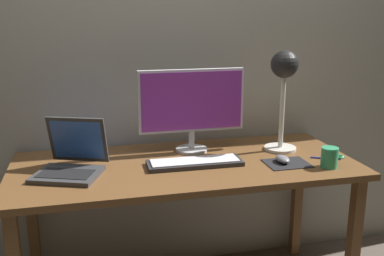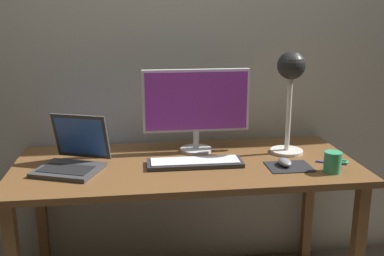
{
  "view_description": "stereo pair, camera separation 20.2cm",
  "coord_description": "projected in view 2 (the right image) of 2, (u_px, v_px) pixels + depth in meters",
  "views": [
    {
      "loc": [
        -0.43,
        -1.95,
        1.44
      ],
      "look_at": [
        0.02,
        -0.05,
        0.92
      ],
      "focal_mm": 41.99,
      "sensor_mm": 36.0,
      "label": 1
    },
    {
      "loc": [
        -0.24,
        -1.98,
        1.44
      ],
      "look_at": [
        0.02,
        -0.05,
        0.92
      ],
      "focal_mm": 41.99,
      "sensor_mm": 36.0,
      "label": 2
    }
  ],
  "objects": [
    {
      "name": "mouse",
      "position": [
        285.0,
        162.0,
        2.05
      ],
      "size": [
        0.06,
        0.1,
        0.03
      ],
      "primitive_type": "ellipsoid",
      "color": "slate",
      "rests_on": "mousepad"
    },
    {
      "name": "back_wall",
      "position": [
        177.0,
        36.0,
        2.35
      ],
      "size": [
        4.8,
        0.06,
        2.6
      ],
      "primitive_type": "cube",
      "color": "#9E998E",
      "rests_on": "ground"
    },
    {
      "name": "laptop",
      "position": [
        74.0,
        154.0,
        2.02
      ],
      "size": [
        0.35,
        0.36,
        0.24
      ],
      "color": "#38383A",
      "rests_on": "desk"
    },
    {
      "name": "keyboard_main",
      "position": [
        195.0,
        163.0,
        2.07
      ],
      "size": [
        0.44,
        0.15,
        0.03
      ],
      "color": "#28282B",
      "rests_on": "desk"
    },
    {
      "name": "coffee_mug",
      "position": [
        333.0,
        162.0,
        1.97
      ],
      "size": [
        0.11,
        0.08,
        0.09
      ],
      "color": "#339966",
      "rests_on": "desk"
    },
    {
      "name": "desk",
      "position": [
        186.0,
        178.0,
        2.13
      ],
      "size": [
        1.6,
        0.7,
        0.74
      ],
      "color": "brown",
      "rests_on": "ground"
    },
    {
      "name": "pen",
      "position": [
        331.0,
        163.0,
        2.09
      ],
      "size": [
        0.13,
        0.07,
        0.01
      ],
      "primitive_type": "cylinder",
      "rotation": [
        0.0,
        1.57,
        -0.44
      ],
      "color": "#2633A5",
      "rests_on": "desk"
    },
    {
      "name": "mousepad",
      "position": [
        289.0,
        167.0,
        2.05
      ],
      "size": [
        0.2,
        0.16,
        0.0
      ],
      "primitive_type": "cube",
      "color": "black",
      "rests_on": "desk"
    },
    {
      "name": "monitor",
      "position": [
        196.0,
        104.0,
        2.22
      ],
      "size": [
        0.53,
        0.16,
        0.42
      ],
      "color": "silver",
      "rests_on": "desk"
    },
    {
      "name": "desk_lamp",
      "position": [
        291.0,
        80.0,
        2.16
      ],
      "size": [
        0.16,
        0.16,
        0.51
      ],
      "color": "beige",
      "rests_on": "desk"
    }
  ]
}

